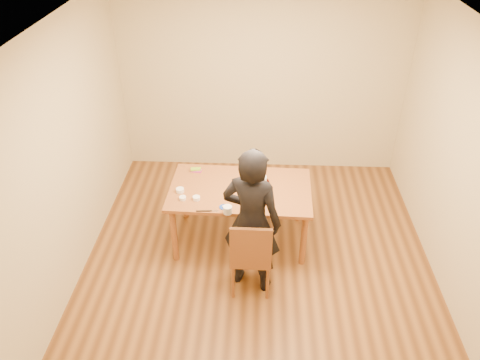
{
  "coord_description": "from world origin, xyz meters",
  "views": [
    {
      "loc": [
        -0.02,
        -3.94,
        3.82
      ],
      "look_at": [
        -0.22,
        0.44,
        0.9
      ],
      "focal_mm": 35.0,
      "sensor_mm": 36.0,
      "label": 1
    }
  ],
  "objects_px": {
    "cake_plate": "(258,183)",
    "dining_chair": "(251,254)",
    "dining_table": "(240,190)",
    "person": "(252,222)",
    "cake": "(258,180)"
  },
  "relations": [
    {
      "from": "cake",
      "to": "person",
      "type": "distance_m",
      "value": 0.85
    },
    {
      "from": "dining_chair",
      "to": "dining_table",
      "type": "bearing_deg",
      "value": 101.71
    },
    {
      "from": "cake_plate",
      "to": "dining_table",
      "type": "bearing_deg",
      "value": -150.91
    },
    {
      "from": "cake",
      "to": "person",
      "type": "height_order",
      "value": "person"
    },
    {
      "from": "dining_chair",
      "to": "cake_plate",
      "type": "height_order",
      "value": "cake_plate"
    },
    {
      "from": "dining_table",
      "to": "person",
      "type": "bearing_deg",
      "value": -76.71
    },
    {
      "from": "cake",
      "to": "person",
      "type": "xyz_separation_m",
      "value": [
        -0.05,
        -0.84,
        0.04
      ]
    },
    {
      "from": "cake_plate",
      "to": "cake",
      "type": "xyz_separation_m",
      "value": [
        0.0,
        0.0,
        0.04
      ]
    },
    {
      "from": "cake_plate",
      "to": "dining_chair",
      "type": "bearing_deg",
      "value": -93.47
    },
    {
      "from": "dining_table",
      "to": "cake_plate",
      "type": "relative_size",
      "value": 6.14
    },
    {
      "from": "dining_table",
      "to": "cake_plate",
      "type": "height_order",
      "value": "cake_plate"
    },
    {
      "from": "dining_table",
      "to": "dining_chair",
      "type": "distance_m",
      "value": 0.84
    },
    {
      "from": "dining_chair",
      "to": "cake_plate",
      "type": "xyz_separation_m",
      "value": [
        0.05,
        0.89,
        0.31
      ]
    },
    {
      "from": "dining_chair",
      "to": "person",
      "type": "distance_m",
      "value": 0.4
    },
    {
      "from": "dining_table",
      "to": "cake",
      "type": "xyz_separation_m",
      "value": [
        0.2,
        0.11,
        0.07
      ]
    }
  ]
}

